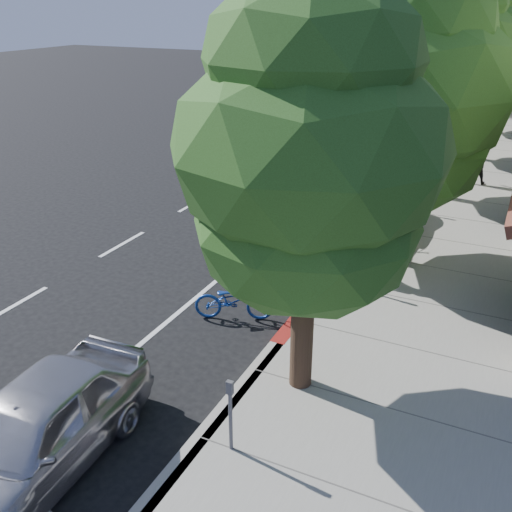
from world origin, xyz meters
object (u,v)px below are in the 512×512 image
Objects in this scene: dark_sedan at (397,144)px; dark_suv_far at (412,111)px; bicycle at (234,300)px; street_tree_1 at (400,93)px; street_tree_2 at (443,57)px; near_car_a at (33,431)px; pedestrian at (477,162)px; street_tree_5 at (493,37)px; street_tree_3 at (468,42)px; street_tree_4 at (483,38)px; white_pickup at (429,117)px; silver_suv at (351,212)px; cyclist at (347,245)px; street_tree_0 at (309,156)px.

dark_suv_far is at bearing 96.17° from dark_sedan.
bicycle is at bearing -91.67° from dark_sedan.
street_tree_2 is at bearing 90.00° from street_tree_1.
pedestrian is (4.19, 17.63, 0.22)m from near_car_a.
street_tree_5 reaches higher than dark_sedan.
pedestrian is (1.38, -3.87, -3.90)m from street_tree_3.
white_pickup is (-1.93, -1.00, -3.86)m from street_tree_4.
street_tree_5 is at bearing -26.94° from bicycle.
white_pickup is 26.51m from near_car_a.
street_tree_2 is 0.99× the size of street_tree_3.
street_tree_4 is 1.41× the size of silver_suv.
street_tree_1 is 4.69× the size of pedestrian.
dark_suv_far is 11.19m from pedestrian.
pedestrian is (2.78, 6.63, 0.20)m from silver_suv.
cyclist is at bearing 72.22° from near_car_a.
silver_suv is (-1.40, -22.50, -3.66)m from street_tree_5.
street_tree_4 reaches higher than pedestrian.
dark_sedan reaches higher than near_car_a.
street_tree_5 is at bearing 82.21° from near_car_a.
street_tree_1 reaches higher than dark_sedan.
street_tree_5 reaches higher than near_car_a.
white_pickup reaches higher than bicycle.
cyclist is (-0.65, -7.30, -3.85)m from street_tree_2.
street_tree_2 is 1.36× the size of white_pickup.
dark_sedan is (0.15, 14.78, 0.33)m from bicycle.
white_pickup reaches higher than silver_suv.
street_tree_4 is at bearing 90.00° from street_tree_3.
street_tree_0 is at bearing -85.07° from white_pickup.
street_tree_1 is at bearing -84.36° from dark_suv_far.
bicycle is at bearing -117.70° from street_tree_1.
street_tree_5 is (-0.00, 12.00, -0.44)m from street_tree_3.
dark_sedan is (-2.10, -1.50, -4.07)m from street_tree_3.
street_tree_4 is at bearing -9.64° from cyclist.
dark_sedan reaches higher than silver_suv.
dark_sedan is (-2.10, -13.50, -3.63)m from street_tree_5.
dark_sedan is at bearing -0.72° from cyclist.
street_tree_1 is 6.01m from street_tree_2.
street_tree_2 is at bearing 90.00° from street_tree_0.
dark_suv_far reaches higher than bicycle.
street_tree_0 is at bearing 72.56° from pedestrian.
cyclist is at bearing -91.93° from street_tree_4.
bicycle is (-2.25, -10.28, -4.32)m from street_tree_2.
dark_suv_far is at bearing 87.59° from near_car_a.
street_tree_4 is 17.02m from silver_suv.
cyclist is 1.06× the size of bicycle.
street_tree_2 reaches higher than street_tree_0.
street_tree_0 is 6.00m from street_tree_1.
street_tree_3 is at bearing 85.56° from silver_suv.
street_tree_2 is at bearing 45.15° from pedestrian.
pedestrian is at bearing -19.87° from cyclist.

